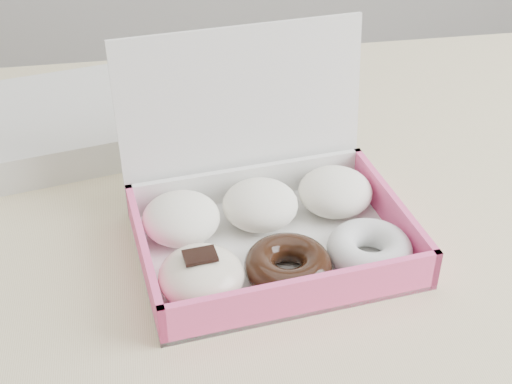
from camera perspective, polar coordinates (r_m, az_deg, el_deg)
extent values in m
cube|color=#CDB887|center=(0.90, 13.57, 0.28)|extent=(1.20, 0.80, 0.04)
cylinder|color=#CDB887|center=(1.36, -16.80, -6.73)|extent=(0.05, 0.05, 0.71)
cube|color=white|center=(0.74, 1.38, -4.66)|extent=(0.29, 0.23, 0.01)
cube|color=#FC5190|center=(0.66, 3.94, -8.38)|extent=(0.27, 0.04, 0.05)
cube|color=white|center=(0.80, -0.66, 0.62)|extent=(0.27, 0.04, 0.05)
cube|color=#FC5190|center=(0.71, -8.89, -5.27)|extent=(0.03, 0.20, 0.05)
cube|color=#FC5190|center=(0.77, 10.80, -1.67)|extent=(0.03, 0.20, 0.05)
cube|color=white|center=(0.78, -1.10, 6.09)|extent=(0.27, 0.06, 0.20)
ellipsoid|color=white|center=(0.75, -6.00, -2.10)|extent=(0.09, 0.09, 0.05)
ellipsoid|color=white|center=(0.76, 0.34, -1.01)|extent=(0.09, 0.09, 0.05)
ellipsoid|color=white|center=(0.79, 6.35, 0.03)|extent=(0.09, 0.09, 0.05)
ellipsoid|color=beige|center=(0.67, -4.40, -6.71)|extent=(0.09, 0.09, 0.05)
cube|color=black|center=(0.66, -4.50, -5.11)|extent=(0.03, 0.03, 0.00)
torus|color=black|center=(0.70, 2.57, -5.89)|extent=(0.10, 0.10, 0.03)
torus|color=white|center=(0.72, 9.07, -4.57)|extent=(0.10, 0.10, 0.03)
cube|color=white|center=(0.96, -14.06, 5.60)|extent=(0.31, 0.27, 0.04)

